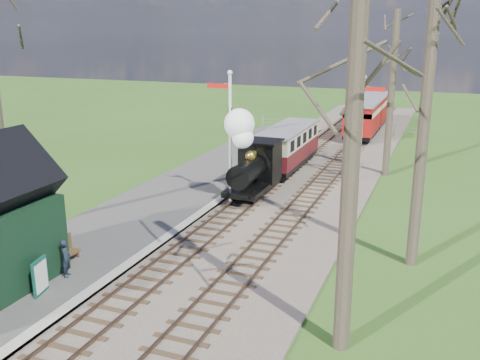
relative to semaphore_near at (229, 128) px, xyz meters
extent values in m
ellipsoid|color=#385B23|center=(-24.23, 44.00, -18.38)|extent=(57.60, 36.00, 16.20)
ellipsoid|color=#385B23|center=(10.77, 49.00, -21.66)|extent=(70.40, 44.00, 19.80)
ellipsoid|color=#385B23|center=(-7.23, 54.00, -20.02)|extent=(64.00, 40.00, 18.00)
cube|color=brown|center=(2.07, 6.00, -3.57)|extent=(8.00, 60.00, 0.10)
cube|color=brown|center=(0.27, 6.00, -3.48)|extent=(0.07, 60.00, 0.12)
cube|color=brown|center=(1.27, 6.00, -3.48)|extent=(0.07, 60.00, 0.12)
cube|color=#38281C|center=(0.77, 6.00, -3.53)|extent=(1.60, 60.00, 0.09)
cube|color=brown|center=(2.87, 6.00, -3.48)|extent=(0.07, 60.00, 0.12)
cube|color=brown|center=(3.87, 6.00, -3.48)|extent=(0.07, 60.00, 0.12)
cube|color=#38281C|center=(3.37, 6.00, -3.53)|extent=(1.60, 60.00, 0.09)
cube|color=#474442|center=(-2.73, -2.00, -3.52)|extent=(5.00, 44.00, 0.20)
cube|color=#B2AD9E|center=(-0.43, -2.00, -3.52)|extent=(0.40, 44.00, 0.21)
cylinder|color=silver|center=(0.07, 0.00, -0.62)|extent=(0.14, 0.14, 6.00)
sphere|color=silver|center=(0.07, 0.00, 2.48)|extent=(0.24, 0.24, 0.24)
cube|color=#B7140F|center=(-0.48, 0.00, 1.88)|extent=(1.10, 0.08, 0.22)
cube|color=black|center=(0.07, 0.00, 0.78)|extent=(0.18, 0.06, 0.30)
cylinder|color=silver|center=(5.07, 6.00, -0.87)|extent=(0.14, 0.14, 5.50)
sphere|color=silver|center=(5.07, 6.00, 1.98)|extent=(0.24, 0.24, 0.24)
cube|color=#B7140F|center=(5.62, 6.00, 1.38)|extent=(1.10, 0.08, 0.22)
cube|color=black|center=(5.07, 6.00, 0.28)|extent=(0.18, 0.06, 0.30)
cylinder|color=#382D23|center=(7.27, -10.00, 2.38)|extent=(0.42, 0.42, 12.00)
cylinder|color=#382D23|center=(8.57, -4.00, 1.38)|extent=(0.40, 0.40, 10.00)
cylinder|color=#382D23|center=(6.27, 8.00, 0.88)|extent=(0.39, 0.39, 9.00)
cube|color=slate|center=(1.07, 20.00, -2.87)|extent=(12.60, 0.02, 0.01)
cube|color=slate|center=(1.07, 20.00, -3.17)|extent=(12.60, 0.02, 0.02)
cylinder|color=slate|center=(1.07, 20.00, -3.12)|extent=(0.08, 0.08, 1.00)
cube|color=black|center=(0.77, 1.08, -2.98)|extent=(1.66, 3.90, 0.24)
cylinder|color=black|center=(0.77, 0.50, -2.11)|extent=(1.07, 2.54, 1.07)
cube|color=black|center=(0.77, 2.25, -2.01)|extent=(1.76, 1.56, 1.95)
cylinder|color=black|center=(0.77, -0.48, -1.23)|extent=(0.27, 0.27, 0.78)
sphere|color=#B08633|center=(0.77, 0.79, -1.42)|extent=(0.51, 0.51, 0.51)
sphere|color=white|center=(0.87, -0.48, -0.30)|extent=(0.98, 0.98, 0.98)
sphere|color=white|center=(0.67, -0.38, 0.28)|extent=(1.37, 1.37, 1.37)
cylinder|color=black|center=(0.27, -0.09, -3.11)|extent=(0.10, 0.62, 0.62)
cylinder|color=black|center=(1.27, -0.09, -3.11)|extent=(0.10, 0.62, 0.62)
cube|color=black|center=(0.77, 7.08, -3.08)|extent=(1.85, 6.83, 0.29)
cube|color=#531316|center=(0.77, 7.08, -2.50)|extent=(1.95, 6.83, 0.88)
cube|color=beige|center=(0.77, 7.08, -1.62)|extent=(1.95, 6.83, 0.88)
cube|color=slate|center=(0.77, 7.08, -1.13)|extent=(2.05, 7.02, 0.12)
cube|color=black|center=(3.37, 17.81, -3.06)|extent=(1.95, 5.13, 0.31)
cube|color=maroon|center=(3.37, 17.81, -2.45)|extent=(2.05, 5.13, 0.92)
cube|color=beige|center=(3.37, 17.81, -1.52)|extent=(2.05, 5.13, 0.92)
cube|color=slate|center=(3.37, 17.81, -1.01)|extent=(2.15, 5.33, 0.12)
cube|color=black|center=(3.37, 23.31, -3.06)|extent=(1.95, 5.13, 0.31)
cube|color=maroon|center=(3.37, 23.31, -2.45)|extent=(2.05, 5.13, 0.92)
cube|color=beige|center=(3.37, 23.31, -1.52)|extent=(2.05, 5.13, 0.92)
cube|color=slate|center=(3.37, 23.31, -1.01)|extent=(2.15, 5.33, 0.12)
cube|color=#0F4637|center=(-1.70, -10.78, -2.87)|extent=(0.24, 0.76, 1.11)
cube|color=silver|center=(-1.65, -10.77, -2.87)|extent=(0.16, 0.65, 0.91)
cube|color=#4C361B|center=(-2.53, -8.79, -3.18)|extent=(0.44, 1.49, 0.06)
cube|color=#4C361B|center=(-2.72, -8.80, -2.89)|extent=(0.07, 1.49, 0.64)
cube|color=#4C361B|center=(-2.37, -9.43, -3.32)|extent=(0.06, 0.06, 0.21)
cube|color=#4C361B|center=(-2.69, -8.15, -3.32)|extent=(0.06, 0.06, 0.21)
imported|color=black|center=(-1.74, -9.53, -2.80)|extent=(0.46, 0.54, 1.25)
camera|label=1|loc=(9.28, -22.26, 4.26)|focal=40.00mm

